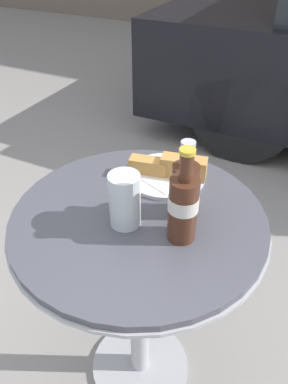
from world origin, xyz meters
TOP-DOWN VIEW (x-y plane):
  - ground_plane at (0.00, 0.00)m, footprint 30.00×30.00m
  - bistro_table at (0.00, 0.00)m, footprint 0.69×0.69m
  - cola_bottle_left at (0.13, -0.03)m, footprint 0.07×0.07m
  - cola_bottle_right at (0.10, 0.06)m, footprint 0.07×0.07m
  - drinking_glass at (-0.01, -0.04)m, footprint 0.08×0.08m
  - lunch_plate_near at (0.00, 0.19)m, footprint 0.24×0.24m

SIDE VIEW (x-z plane):
  - ground_plane at x=0.00m, z-range 0.00..0.00m
  - bistro_table at x=0.00m, z-range 0.21..0.97m
  - lunch_plate_near at x=0.00m, z-range 0.74..0.82m
  - drinking_glass at x=-0.01m, z-range 0.75..0.90m
  - cola_bottle_right at x=0.10m, z-range 0.74..0.95m
  - cola_bottle_left at x=0.13m, z-range 0.73..0.98m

